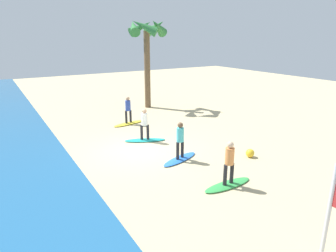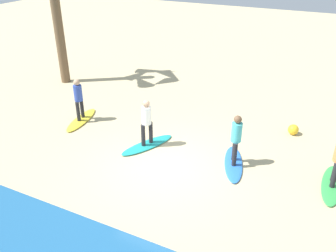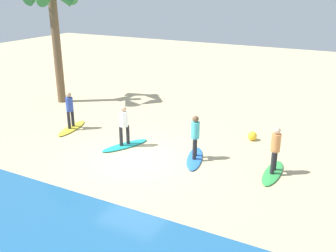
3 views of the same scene
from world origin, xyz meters
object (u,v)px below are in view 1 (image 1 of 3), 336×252
object	(u,v)px
surfboard_teal	(145,140)
surfer_teal	(145,122)
surfer_yellow	(128,108)
beach_ball	(250,153)
surfboard_yellow	(129,123)
surfer_green	(229,160)
surfboard_blue	(180,159)
surfboard_green	(228,185)
surfer_blue	(180,138)
palm_tree	(147,36)

from	to	relation	value
surfboard_teal	surfer_teal	world-z (taller)	surfer_teal
surfer_yellow	surfboard_teal	bearing A→B (deg)	170.69
beach_ball	surfboard_yellow	bearing A→B (deg)	18.39
surfer_teal	surfer_green	bearing A→B (deg)	-176.30
surfboard_blue	beach_ball	xyz separation A→B (m)	(-1.37, -2.89, 0.15)
surfboard_green	surfer_green	size ratio (longest dim) A/B	1.28
surfer_blue	surfer_yellow	xyz separation A→B (m)	(6.28, -0.34, 0.00)
surfer_yellow	surfboard_green	bearing A→B (deg)	179.04
surfer_blue	surfer_teal	distance (m)	3.02
surfboard_blue	surfer_teal	xyz separation A→B (m)	(3.01, 0.19, 0.99)
surfboard_teal	surfer_teal	distance (m)	0.99
surfboard_blue	surfboard_teal	xyz separation A→B (m)	(3.01, 0.19, 0.00)
surfboard_green	palm_tree	distance (m)	14.03
surfer_blue	surfer_yellow	distance (m)	6.29
surfboard_blue	palm_tree	world-z (taller)	palm_tree
surfer_blue	surfboard_teal	size ratio (longest dim) A/B	0.78
surfer_green	surfer_yellow	xyz separation A→B (m)	(9.16, -0.15, 0.00)
surfer_blue	surfer_yellow	world-z (taller)	same
surfboard_green	surfer_green	world-z (taller)	surfer_green
surfboard_green	beach_ball	xyz separation A→B (m)	(1.52, -2.70, 0.15)
surfer_yellow	surfer_teal	bearing A→B (deg)	170.69
surfboard_green	palm_tree	size ratio (longest dim) A/B	0.32
surfboard_green	surfer_green	distance (m)	0.99
surfboard_green	surfboard_teal	world-z (taller)	same
surfboard_green	surfboard_yellow	size ratio (longest dim) A/B	1.00
surfboard_teal	surfer_yellow	distance (m)	3.46
palm_tree	surfboard_yellow	bearing A→B (deg)	137.56
surfboard_green	beach_ball	world-z (taller)	beach_ball
surfboard_teal	beach_ball	distance (m)	5.35
surfboard_yellow	surfer_yellow	bearing A→B (deg)	-10.45
surfboard_green	beach_ball	size ratio (longest dim) A/B	5.48
surfer_teal	palm_tree	distance (m)	8.74
surfer_blue	surfer_teal	xyz separation A→B (m)	(3.01, 0.19, 0.00)
surfboard_blue	palm_tree	bearing A→B (deg)	-127.79
surfboard_green	surfer_teal	bearing A→B (deg)	-86.96
surfer_blue	palm_tree	distance (m)	11.15
beach_ball	surfboard_green	bearing A→B (deg)	119.41
surfboard_blue	surfer_yellow	xyz separation A→B (m)	(6.28, -0.34, 0.99)
surfboard_green	surfboard_teal	distance (m)	5.91
surfboard_blue	beach_ball	bearing A→B (deg)	136.63
surfboard_blue	surfboard_yellow	size ratio (longest dim) A/B	1.00
surfer_teal	palm_tree	bearing A→B (deg)	-28.77
surfboard_yellow	beach_ball	size ratio (longest dim) A/B	5.48
palm_tree	surfer_green	bearing A→B (deg)	165.32
surfboard_teal	surfer_yellow	xyz separation A→B (m)	(3.27, -0.54, 0.99)
surfboard_blue	surfer_teal	size ratio (longest dim) A/B	1.28
surfer_green	surfer_blue	distance (m)	2.89
surfboard_yellow	surfer_teal	bearing A→B (deg)	70.24
surfer_blue	surfboard_teal	xyz separation A→B (m)	(3.01, 0.19, -0.99)
surfer_yellow	palm_tree	distance (m)	6.28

